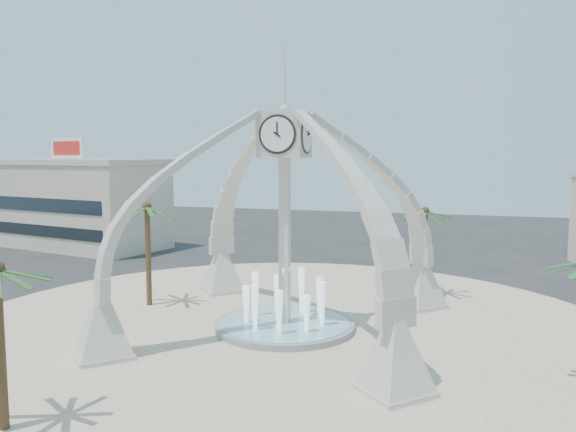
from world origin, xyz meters
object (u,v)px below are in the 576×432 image
(clock_tower, at_px, (285,217))
(palm_west, at_px, (147,208))
(fountain, at_px, (285,324))
(palm_north, at_px, (425,212))

(clock_tower, relative_size, palm_west, 2.44)
(fountain, xyz_separation_m, palm_west, (-10.16, 2.22, 6.22))
(fountain, height_order, palm_west, palm_west)
(clock_tower, height_order, fountain, clock_tower)
(clock_tower, distance_m, fountain, 6.20)
(clock_tower, height_order, palm_west, clock_tower)
(palm_north, bearing_deg, fountain, -125.39)
(palm_west, bearing_deg, palm_north, 24.13)
(clock_tower, xyz_separation_m, palm_west, (-10.16, 2.22, 0.02))
(palm_north, bearing_deg, clock_tower, -125.39)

